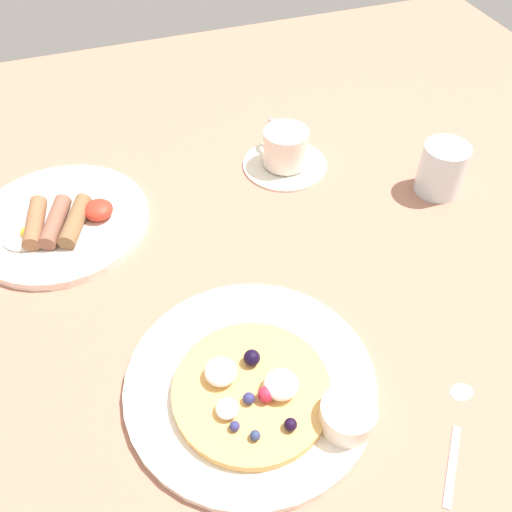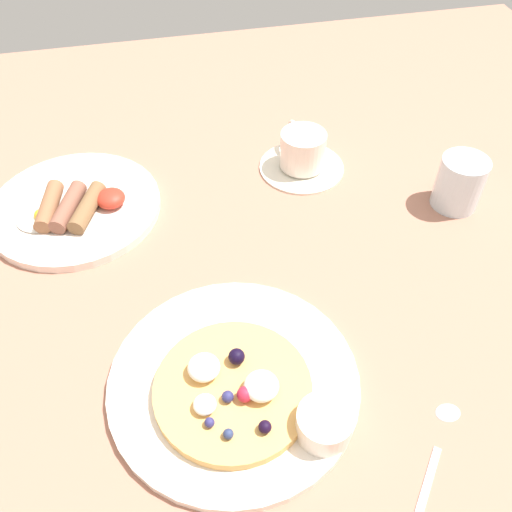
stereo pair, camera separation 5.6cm
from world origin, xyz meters
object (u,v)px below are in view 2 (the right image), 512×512
Objects in this scene: pancake_plate at (234,382)px; breakfast_plate at (75,207)px; syrup_ramekin at (324,424)px; coffee_saucer at (302,166)px; teaspoon at (441,437)px; coffee_cup at (302,149)px; water_glass at (460,183)px.

breakfast_plate is at bearing 117.40° from pancake_plate.
syrup_ramekin is 0.43× the size of coffee_saucer.
pancake_plate reaches higher than coffee_saucer.
teaspoon is (1.81, -48.62, -0.13)cm from coffee_saucer.
syrup_ramekin is at bearing -58.71° from breakfast_plate.
coffee_saucer is at bearing 76.90° from syrup_ramekin.
coffee_cup reaches higher than coffee_saucer.
syrup_ramekin is 0.23× the size of breakfast_plate.
pancake_plate is at bearing 151.10° from teaspoon.
pancake_plate is 11.76cm from syrup_ramekin.
coffee_cup is 48.97cm from teaspoon.
water_glass is (57.21, -11.05, 3.42)cm from breakfast_plate.
syrup_ramekin is (8.10, -8.22, 2.27)cm from pancake_plate.
coffee_saucer is 3.46cm from coffee_cup.
pancake_plate is at bearing 134.56° from syrup_ramekin.
syrup_ramekin is at bearing 165.99° from teaspoon.
syrup_ramekin is at bearing -103.10° from coffee_saucer.
breakfast_plate is at bearing -175.64° from coffee_cup.
coffee_saucer is at bearing 63.39° from pancake_plate.
syrup_ramekin is 50.26cm from breakfast_plate.
syrup_ramekin is 13.05cm from teaspoon.
pancake_plate is 2.07× the size of coffee_saucer.
coffee_cup is at bearing 146.04° from water_glass.
water_glass is at bearing 31.08° from pancake_plate.
pancake_plate is 39.07cm from breakfast_plate.
water_glass is (20.54, -13.66, 3.72)cm from coffee_saucer.
teaspoon is (1.83, -48.80, -3.58)cm from coffee_cup.
syrup_ramekin is 0.50× the size of teaspoon.
pancake_plate is at bearing -148.92° from water_glass.
breakfast_plate is 1.84× the size of coffee_saucer.
coffee_saucer is 24.95cm from water_glass.
water_glass is at bearing 61.83° from teaspoon.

